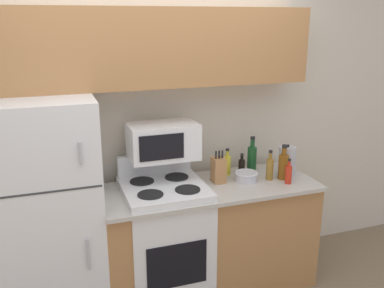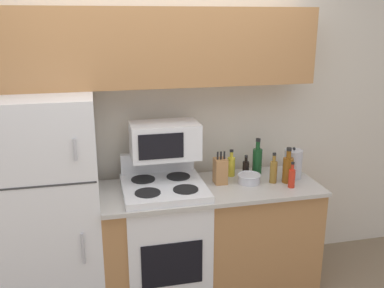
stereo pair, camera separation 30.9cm
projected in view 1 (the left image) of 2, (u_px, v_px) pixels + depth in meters
The scene contains 15 objects.
wall_back at pixel (150, 126), 3.42m from camera, with size 8.00×0.05×2.55m.
lower_cabinets at pixel (209, 237), 3.39m from camera, with size 1.66×0.64×0.88m.
refrigerator at pixel (48, 213), 2.95m from camera, with size 0.71×0.71×1.63m.
upper_cabinets at pixel (154, 47), 3.07m from camera, with size 2.36×0.33×0.56m.
stove at pixel (165, 240), 3.25m from camera, with size 0.60×0.63×1.09m.
microwave at pixel (163, 141), 3.18m from camera, with size 0.51×0.31×0.27m.
knife_block at pixel (218, 170), 3.30m from camera, with size 0.09×0.11×0.26m.
bowl at pixel (246, 176), 3.34m from camera, with size 0.18×0.18×0.07m.
bottle_whiskey at pixel (283, 166), 3.36m from camera, with size 0.08×0.08×0.28m.
bottle_wine_green at pixel (252, 158), 3.52m from camera, with size 0.08×0.08×0.30m.
bottle_hot_sauce at pixel (289, 174), 3.27m from camera, with size 0.05×0.05×0.20m.
bottle_vinegar at pixel (270, 168), 3.35m from camera, with size 0.06×0.06×0.24m.
bottle_soy_sauce at pixel (242, 167), 3.46m from camera, with size 0.05×0.05×0.18m.
bottle_cooking_spray at pixel (227, 164), 3.46m from camera, with size 0.06×0.06×0.22m.
kettle at pixel (287, 160), 3.48m from camera, with size 0.14×0.14×0.25m.
Camera 1 is at (-0.77, -2.53, 2.11)m, focal length 40.00 mm.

